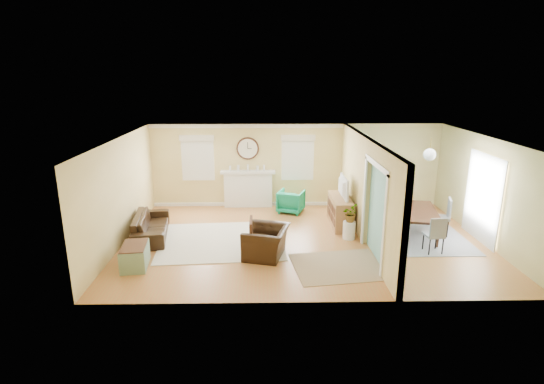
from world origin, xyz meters
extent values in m
plane|color=#AE6735|center=(0.00, 0.00, 0.00)|extent=(9.00, 9.00, 0.00)
cube|color=tan|center=(0.00, 3.00, 1.30)|extent=(9.00, 0.02, 2.60)
cube|color=tan|center=(0.00, -3.00, 1.30)|extent=(9.00, 0.02, 2.60)
cube|color=tan|center=(-4.50, 0.00, 1.30)|extent=(0.02, 6.00, 2.60)
cube|color=tan|center=(4.50, 0.00, 1.30)|extent=(0.02, 6.00, 2.60)
cube|color=white|center=(0.00, 0.00, 2.60)|extent=(9.00, 6.00, 0.02)
cube|color=tan|center=(1.50, 1.40, 1.30)|extent=(0.12, 3.20, 2.60)
cube|color=tan|center=(1.50, -2.50, 1.30)|extent=(0.12, 1.00, 2.60)
cube|color=tan|center=(1.50, -1.10, 2.40)|extent=(0.12, 1.80, 0.40)
cube|color=white|center=(1.43, -0.20, 1.10)|extent=(0.04, 0.12, 2.20)
cube|color=white|center=(1.43, -2.00, 1.10)|extent=(0.04, 0.12, 2.20)
cube|color=white|center=(1.43, -1.10, 2.20)|extent=(0.04, 1.92, 0.12)
cube|color=#77BEB5|center=(1.57, 0.00, 1.30)|extent=(0.02, 6.00, 2.60)
cube|color=white|center=(-1.50, 2.88, 0.55)|extent=(1.50, 0.24, 1.10)
cube|color=white|center=(-1.50, 2.85, 1.13)|extent=(1.70, 0.30, 0.08)
cube|color=black|center=(-1.50, 2.98, 0.50)|extent=(0.85, 0.02, 0.75)
cube|color=gold|center=(-1.50, 2.87, 0.42)|extent=(0.85, 0.02, 0.62)
cylinder|color=#3F2215|center=(-1.50, 2.97, 1.85)|extent=(0.70, 0.06, 0.70)
cylinder|color=silver|center=(-1.50, 2.94, 1.85)|extent=(0.60, 0.01, 0.60)
cube|color=black|center=(-1.50, 2.93, 1.95)|extent=(0.02, 0.01, 0.20)
cube|color=black|center=(-1.44, 2.93, 1.85)|extent=(0.12, 0.01, 0.02)
cube|color=white|center=(-3.05, 2.98, 1.55)|extent=(0.90, 0.03, 1.30)
cube|color=white|center=(-3.05, 2.95, 1.55)|extent=(1.00, 0.04, 1.40)
cube|color=beige|center=(-3.05, 2.91, 2.18)|extent=(1.05, 0.10, 0.18)
cube|color=white|center=(0.05, 2.98, 1.55)|extent=(0.90, 0.03, 1.30)
cube|color=white|center=(0.05, 2.95, 1.55)|extent=(1.00, 0.04, 1.40)
cube|color=beige|center=(0.05, 2.91, 2.18)|extent=(1.05, 0.10, 0.18)
cube|color=white|center=(4.47, 0.00, 1.10)|extent=(0.03, 1.60, 2.10)
cube|color=white|center=(4.44, 0.00, 1.10)|extent=(0.03, 1.70, 2.20)
cylinder|color=gold|center=(3.00, 0.00, 2.45)|extent=(0.02, 0.02, 0.30)
sphere|color=white|center=(3.00, 0.00, 2.20)|extent=(0.30, 0.30, 0.30)
cube|color=beige|center=(-2.08, 0.00, 0.01)|extent=(3.22, 2.85, 0.02)
cube|color=tan|center=(0.63, -1.51, 0.01)|extent=(2.16, 1.86, 0.01)
cube|color=gray|center=(2.98, 0.40, 0.01)|extent=(2.33, 2.91, 0.01)
imported|color=black|center=(-3.93, 0.36, 0.30)|extent=(1.10, 2.14, 0.60)
imported|color=black|center=(-0.95, -0.92, 0.35)|extent=(1.17, 1.27, 0.69)
imported|color=#0A7F56|center=(-0.19, 2.29, 0.34)|extent=(0.93, 0.95, 0.68)
cube|color=gray|center=(-3.83, -1.42, 0.24)|extent=(0.63, 0.92, 0.48)
cube|color=#3F2215|center=(-3.83, -1.42, 0.49)|extent=(0.60, 0.88, 0.02)
cube|color=#A37A4F|center=(1.11, 1.14, 0.40)|extent=(0.49, 1.48, 0.80)
cube|color=#3F2215|center=(0.86, 0.69, 0.55)|extent=(0.01, 0.40, 0.22)
cube|color=#3F2215|center=(0.86, 0.69, 0.28)|extent=(0.01, 0.40, 0.22)
cube|color=#3F2215|center=(0.86, 1.14, 0.55)|extent=(0.01, 0.40, 0.22)
cube|color=#3F2215|center=(0.86, 1.14, 0.28)|extent=(0.01, 0.40, 0.22)
cube|color=#3F2215|center=(0.86, 1.58, 0.55)|extent=(0.01, 0.40, 0.22)
cube|color=#3F2215|center=(0.86, 1.58, 0.28)|extent=(0.01, 0.40, 0.22)
imported|color=black|center=(1.09, 1.14, 1.09)|extent=(0.13, 1.02, 0.59)
cylinder|color=white|center=(1.17, 0.11, 0.23)|extent=(0.31, 0.31, 0.46)
imported|color=#337F33|center=(1.17, 0.11, 0.68)|extent=(0.43, 0.47, 0.44)
imported|color=#3F2215|center=(2.98, 0.40, 0.33)|extent=(1.40, 2.05, 0.66)
cube|color=gray|center=(2.92, 1.40, 0.46)|extent=(0.44, 0.44, 0.05)
cube|color=gray|center=(2.92, 1.40, 0.72)|extent=(0.43, 0.06, 0.51)
cylinder|color=black|center=(3.10, 1.57, 0.22)|extent=(0.03, 0.03, 0.43)
cylinder|color=black|center=(3.09, 1.22, 0.22)|extent=(0.03, 0.03, 0.43)
cylinder|color=black|center=(2.75, 1.58, 0.22)|extent=(0.03, 0.03, 0.43)
cylinder|color=black|center=(2.74, 1.23, 0.22)|extent=(0.03, 0.03, 0.43)
cube|color=gray|center=(2.98, -0.77, 0.43)|extent=(0.44, 0.44, 0.05)
cube|color=gray|center=(2.98, -0.77, 0.67)|extent=(0.40, 0.09, 0.48)
cylinder|color=black|center=(2.84, -0.95, 0.20)|extent=(0.03, 0.03, 0.40)
cylinder|color=black|center=(2.81, -0.63, 0.20)|extent=(0.03, 0.03, 0.40)
cylinder|color=black|center=(3.16, -0.92, 0.20)|extent=(0.03, 0.03, 0.40)
cylinder|color=black|center=(3.13, -0.60, 0.20)|extent=(0.03, 0.03, 0.40)
cube|color=white|center=(2.41, 0.38, 0.45)|extent=(0.50, 0.50, 0.05)
cube|color=white|center=(2.41, 0.38, 0.70)|extent=(0.14, 0.42, 0.50)
cylinder|color=black|center=(2.20, 0.51, 0.21)|extent=(0.03, 0.03, 0.42)
cylinder|color=black|center=(2.54, 0.58, 0.21)|extent=(0.03, 0.03, 0.42)
cylinder|color=black|center=(2.28, 0.17, 0.21)|extent=(0.03, 0.03, 0.42)
cylinder|color=black|center=(2.61, 0.24, 0.21)|extent=(0.03, 0.03, 0.42)
cube|color=gray|center=(3.59, 0.34, 0.47)|extent=(0.55, 0.55, 0.05)
cube|color=gray|center=(3.59, 0.34, 0.73)|extent=(0.18, 0.44, 0.52)
cylinder|color=black|center=(3.70, 0.11, 0.22)|extent=(0.03, 0.03, 0.44)
cylinder|color=black|center=(3.36, 0.22, 0.22)|extent=(0.03, 0.03, 0.44)
cylinder|color=black|center=(3.81, 0.46, 0.22)|extent=(0.03, 0.03, 0.44)
cylinder|color=black|center=(3.47, 0.56, 0.22)|extent=(0.03, 0.03, 0.44)
camera|label=1|loc=(-1.00, -10.00, 4.11)|focal=28.00mm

